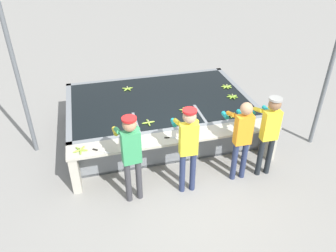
% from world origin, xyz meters
% --- Properties ---
extents(ground_plane, '(80.00, 80.00, 0.00)m').
position_xyz_m(ground_plane, '(0.00, 0.00, 0.00)').
color(ground_plane, gray).
rests_on(ground_plane, ground).
extents(wash_tank, '(4.26, 2.84, 0.84)m').
position_xyz_m(wash_tank, '(0.00, 1.86, 0.41)').
color(wash_tank, gray).
rests_on(wash_tank, ground).
extents(work_ledge, '(4.26, 0.45, 0.84)m').
position_xyz_m(work_ledge, '(0.00, 0.23, 0.60)').
color(work_ledge, '#B7B2A3').
rests_on(work_ledge, ground).
extents(worker_0, '(0.45, 0.74, 1.75)m').
position_xyz_m(worker_0, '(-1.01, -0.34, 1.07)').
color(worker_0, '#38383D').
rests_on(worker_0, ground).
extents(worker_1, '(0.43, 0.73, 1.76)m').
position_xyz_m(worker_1, '(0.01, -0.36, 1.08)').
color(worker_1, navy).
rests_on(worker_1, ground).
extents(worker_2, '(0.41, 0.72, 1.70)m').
position_xyz_m(worker_2, '(1.09, -0.27, 1.02)').
color(worker_2, navy).
rests_on(worker_2, ground).
extents(worker_3, '(0.41, 0.72, 1.73)m').
position_xyz_m(worker_3, '(1.64, -0.28, 1.06)').
color(worker_3, '#1E2328').
rests_on(worker_3, ground).
extents(banana_bunch_floating_0, '(0.28, 0.28, 0.08)m').
position_xyz_m(banana_bunch_floating_0, '(1.31, 0.72, 0.85)').
color(banana_bunch_floating_0, '#8CB738').
rests_on(banana_bunch_floating_0, wash_tank).
extents(banana_bunch_floating_1, '(0.28, 0.28, 0.08)m').
position_xyz_m(banana_bunch_floating_1, '(1.71, 1.51, 0.85)').
color(banana_bunch_floating_1, '#7FAD33').
rests_on(banana_bunch_floating_1, wash_tank).
extents(banana_bunch_floating_2, '(0.28, 0.28, 0.08)m').
position_xyz_m(banana_bunch_floating_2, '(1.80, 2.06, 0.85)').
color(banana_bunch_floating_2, '#93BC3D').
rests_on(banana_bunch_floating_2, wash_tank).
extents(banana_bunch_floating_3, '(0.28, 0.28, 0.08)m').
position_xyz_m(banana_bunch_floating_3, '(-0.47, 0.85, 0.85)').
color(banana_bunch_floating_3, '#93BC3D').
rests_on(banana_bunch_floating_3, wash_tank).
extents(banana_bunch_floating_4, '(0.28, 0.27, 0.08)m').
position_xyz_m(banana_bunch_floating_4, '(-0.65, 2.57, 0.85)').
color(banana_bunch_floating_4, '#93BC3D').
rests_on(banana_bunch_floating_4, wash_tank).
extents(banana_bunch_floating_5, '(0.27, 0.28, 0.08)m').
position_xyz_m(banana_bunch_floating_5, '(0.43, 1.16, 0.85)').
color(banana_bunch_floating_5, '#8CB738').
rests_on(banana_bunch_floating_5, wash_tank).
extents(banana_bunch_ledge_0, '(0.28, 0.27, 0.08)m').
position_xyz_m(banana_bunch_ledge_0, '(1.46, 0.25, 0.86)').
color(banana_bunch_ledge_0, '#75A333').
rests_on(banana_bunch_ledge_0, work_ledge).
extents(banana_bunch_ledge_1, '(0.28, 0.26, 0.08)m').
position_xyz_m(banana_bunch_ledge_1, '(-1.86, 0.22, 0.86)').
color(banana_bunch_ledge_1, '#93BC3D').
rests_on(banana_bunch_ledge_1, work_ledge).
extents(knife_0, '(0.30, 0.23, 0.02)m').
position_xyz_m(knife_0, '(-1.54, 0.13, 0.85)').
color(knife_0, silver).
rests_on(knife_0, work_ledge).
extents(knife_1, '(0.35, 0.09, 0.02)m').
position_xyz_m(knife_1, '(-0.16, 0.21, 0.85)').
color(knife_1, silver).
rests_on(knife_1, work_ledge).
extents(support_post_left, '(0.09, 0.09, 3.20)m').
position_xyz_m(support_post_left, '(-2.90, 1.71, 1.60)').
color(support_post_left, slate).
rests_on(support_post_left, ground).
extents(support_post_right, '(0.09, 0.09, 3.20)m').
position_xyz_m(support_post_right, '(3.29, 0.42, 1.60)').
color(support_post_right, slate).
rests_on(support_post_right, ground).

